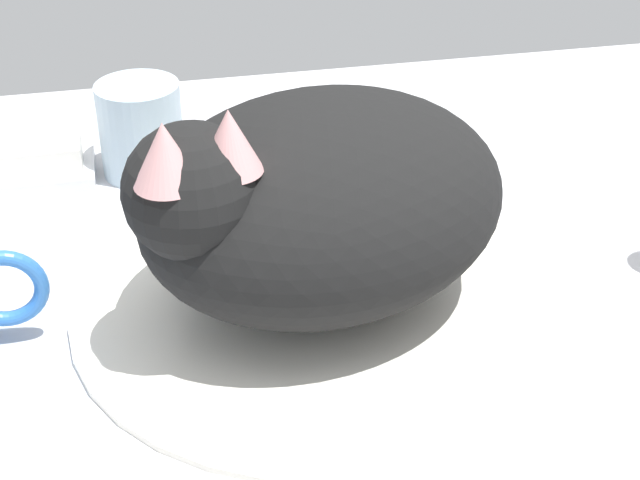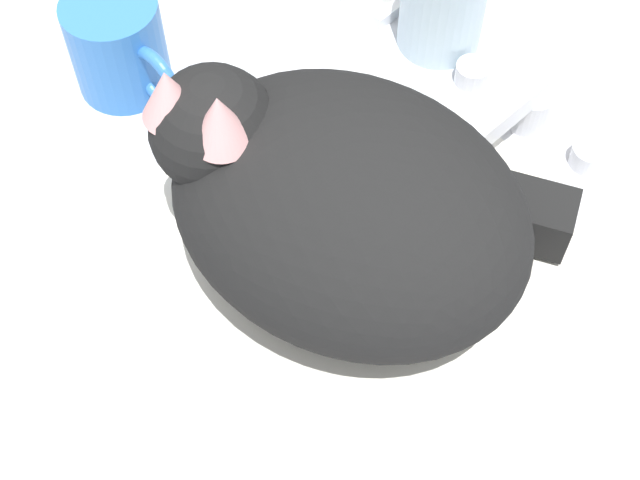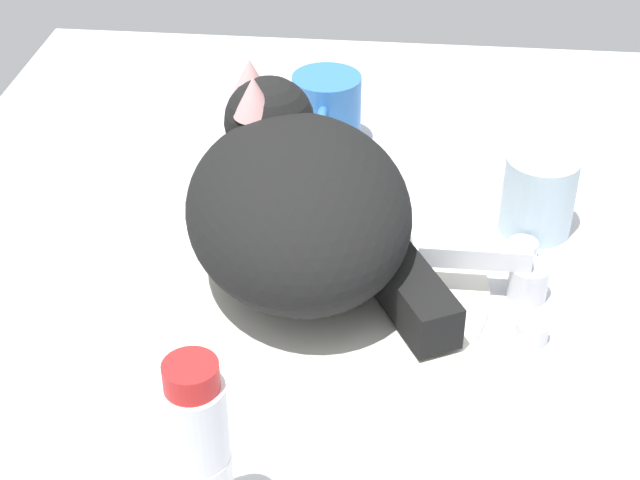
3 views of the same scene
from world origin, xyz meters
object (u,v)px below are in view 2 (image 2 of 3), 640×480
Objects in this scene: faucet at (518,113)px; coffee_mug at (118,49)px; rinse_cup at (443,5)px; cat at (339,201)px.

faucet is 1.26× the size of coffee_mug.
rinse_cup is at bearing 163.43° from faucet.
faucet is at bearing -16.57° from rinse_cup.
rinse_cup is (-10.18, 22.17, -4.22)cm from cat.
cat is 2.46× the size of coffee_mug.
cat reaches higher than faucet.
rinse_cup is at bearing 114.67° from cat.
coffee_mug reaches higher than faucet.
cat is 3.58× the size of rinse_cup.
rinse_cup is (-11.00, 3.27, 1.60)cm from faucet.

